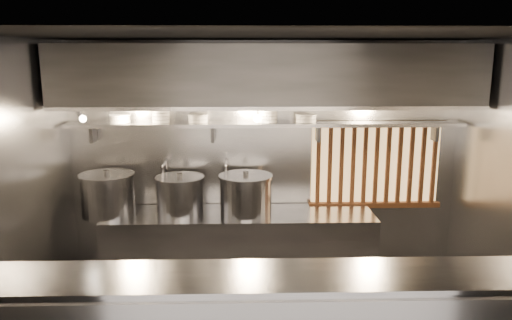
{
  "coord_description": "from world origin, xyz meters",
  "views": [
    {
      "loc": [
        -0.27,
        -4.21,
        2.66
      ],
      "look_at": [
        -0.13,
        0.55,
        1.63
      ],
      "focal_mm": 35.0,
      "sensor_mm": 36.0,
      "label": 1
    }
  ],
  "objects_px": {
    "stock_pot_mid": "(180,195)",
    "stock_pot_right": "(246,194)",
    "heat_lamp": "(80,113)",
    "pendant_bulb": "(257,118)",
    "stock_pot_left": "(108,194)"
  },
  "relations": [
    {
      "from": "stock_pot_left",
      "to": "pendant_bulb",
      "type": "bearing_deg",
      "value": 2.75
    },
    {
      "from": "stock_pot_left",
      "to": "heat_lamp",
      "type": "bearing_deg",
      "value": -118.69
    },
    {
      "from": "stock_pot_mid",
      "to": "stock_pot_right",
      "type": "relative_size",
      "value": 0.97
    },
    {
      "from": "stock_pot_right",
      "to": "pendant_bulb",
      "type": "bearing_deg",
      "value": 32.18
    },
    {
      "from": "heat_lamp",
      "to": "stock_pot_mid",
      "type": "relative_size",
      "value": 0.51
    },
    {
      "from": "heat_lamp",
      "to": "stock_pot_right",
      "type": "distance_m",
      "value": 1.94
    },
    {
      "from": "pendant_bulb",
      "to": "stock_pot_right",
      "type": "height_order",
      "value": "pendant_bulb"
    },
    {
      "from": "stock_pot_mid",
      "to": "pendant_bulb",
      "type": "bearing_deg",
      "value": 3.82
    },
    {
      "from": "stock_pot_left",
      "to": "stock_pot_mid",
      "type": "relative_size",
      "value": 1.09
    },
    {
      "from": "stock_pot_right",
      "to": "stock_pot_mid",
      "type": "bearing_deg",
      "value": 178.12
    },
    {
      "from": "heat_lamp",
      "to": "stock_pot_mid",
      "type": "height_order",
      "value": "heat_lamp"
    },
    {
      "from": "heat_lamp",
      "to": "stock_pot_left",
      "type": "relative_size",
      "value": 0.47
    },
    {
      "from": "pendant_bulb",
      "to": "stock_pot_mid",
      "type": "height_order",
      "value": "pendant_bulb"
    },
    {
      "from": "pendant_bulb",
      "to": "stock_pot_right",
      "type": "distance_m",
      "value": 0.85
    },
    {
      "from": "heat_lamp",
      "to": "pendant_bulb",
      "type": "distance_m",
      "value": 1.83
    }
  ]
}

